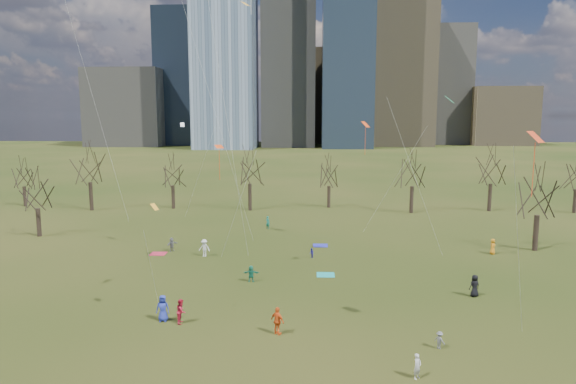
{
  "coord_description": "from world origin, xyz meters",
  "views": [
    {
      "loc": [
        2.12,
        -36.1,
        14.15
      ],
      "look_at": [
        0.0,
        12.0,
        7.0
      ],
      "focal_mm": 32.0,
      "sensor_mm": 36.0,
      "label": 1
    }
  ],
  "objects_px": {
    "blanket_crimson": "(158,254)",
    "person_2": "(181,311)",
    "person_1": "(417,366)",
    "blanket_teal": "(326,275)",
    "person_4": "(278,321)",
    "person_0": "(163,308)",
    "blanket_navy": "(320,245)"
  },
  "relations": [
    {
      "from": "blanket_crimson",
      "to": "person_1",
      "type": "height_order",
      "value": "person_1"
    },
    {
      "from": "person_0",
      "to": "person_1",
      "type": "height_order",
      "value": "person_0"
    },
    {
      "from": "person_1",
      "to": "person_2",
      "type": "distance_m",
      "value": 16.25
    },
    {
      "from": "person_2",
      "to": "blanket_navy",
      "type": "bearing_deg",
      "value": -25.86
    },
    {
      "from": "person_1",
      "to": "person_2",
      "type": "xyz_separation_m",
      "value": [
        -14.7,
        6.93,
        0.14
      ]
    },
    {
      "from": "person_1",
      "to": "blanket_teal",
      "type": "bearing_deg",
      "value": 59.69
    },
    {
      "from": "person_1",
      "to": "person_4",
      "type": "bearing_deg",
      "value": 102.03
    },
    {
      "from": "blanket_crimson",
      "to": "person_4",
      "type": "xyz_separation_m",
      "value": [
        13.63,
        -19.22,
        0.91
      ]
    },
    {
      "from": "person_1",
      "to": "person_4",
      "type": "distance_m",
      "value": 9.58
    },
    {
      "from": "blanket_teal",
      "to": "person_4",
      "type": "height_order",
      "value": "person_4"
    },
    {
      "from": "blanket_teal",
      "to": "person_2",
      "type": "height_order",
      "value": "person_2"
    },
    {
      "from": "blanket_navy",
      "to": "person_0",
      "type": "xyz_separation_m",
      "value": [
        -11.33,
        -21.53,
        0.92
      ]
    },
    {
      "from": "person_4",
      "to": "blanket_teal",
      "type": "bearing_deg",
      "value": -66.3
    },
    {
      "from": "blanket_navy",
      "to": "person_1",
      "type": "distance_m",
      "value": 29.13
    },
    {
      "from": "person_0",
      "to": "person_4",
      "type": "height_order",
      "value": "person_0"
    },
    {
      "from": "blanket_teal",
      "to": "person_0",
      "type": "relative_size",
      "value": 0.86
    },
    {
      "from": "person_1",
      "to": "person_4",
      "type": "xyz_separation_m",
      "value": [
        -7.95,
        5.34,
        0.22
      ]
    },
    {
      "from": "person_2",
      "to": "person_4",
      "type": "relative_size",
      "value": 0.92
    },
    {
      "from": "blanket_teal",
      "to": "person_0",
      "type": "bearing_deg",
      "value": -136.59
    },
    {
      "from": "blanket_crimson",
      "to": "person_2",
      "type": "height_order",
      "value": "person_2"
    },
    {
      "from": "blanket_navy",
      "to": "person_1",
      "type": "bearing_deg",
      "value": -80.65
    },
    {
      "from": "blanket_navy",
      "to": "person_0",
      "type": "bearing_deg",
      "value": -117.75
    },
    {
      "from": "blanket_navy",
      "to": "person_4",
      "type": "relative_size",
      "value": 0.86
    },
    {
      "from": "blanket_teal",
      "to": "person_4",
      "type": "bearing_deg",
      "value": -105.25
    },
    {
      "from": "blanket_navy",
      "to": "person_1",
      "type": "xyz_separation_m",
      "value": [
        4.73,
        -28.74,
        0.7
      ]
    },
    {
      "from": "blanket_teal",
      "to": "blanket_crimson",
      "type": "bearing_deg",
      "value": 159.61
    },
    {
      "from": "blanket_navy",
      "to": "person_2",
      "type": "distance_m",
      "value": 23.99
    },
    {
      "from": "blanket_teal",
      "to": "person_1",
      "type": "xyz_separation_m",
      "value": [
        4.45,
        -18.19,
        0.7
      ]
    },
    {
      "from": "person_0",
      "to": "person_2",
      "type": "relative_size",
      "value": 1.1
    },
    {
      "from": "blanket_crimson",
      "to": "person_0",
      "type": "distance_m",
      "value": 18.24
    },
    {
      "from": "blanket_teal",
      "to": "person_1",
      "type": "distance_m",
      "value": 18.74
    },
    {
      "from": "person_0",
      "to": "person_1",
      "type": "xyz_separation_m",
      "value": [
        16.06,
        -7.2,
        -0.22
      ]
    }
  ]
}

